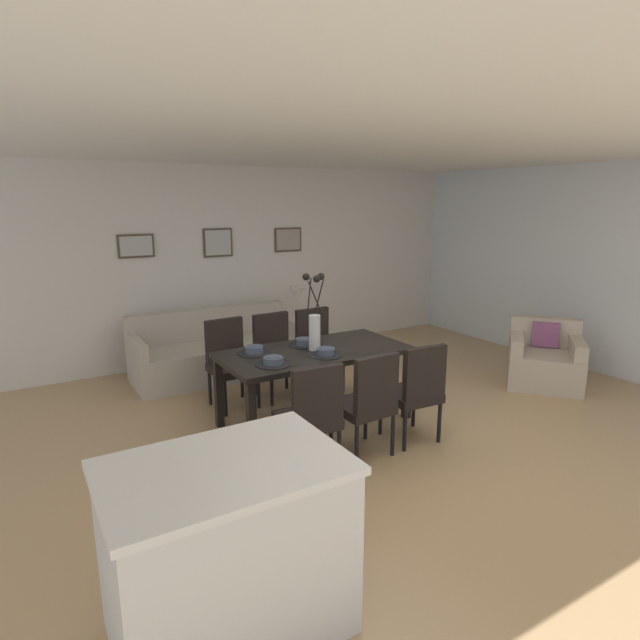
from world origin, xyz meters
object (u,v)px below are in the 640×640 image
Objects in this scene: dining_chair_far_right at (276,351)px; framed_picture_left at (136,246)px; sofa at (217,353)px; side_table at (297,343)px; dining_chair_far_left at (368,400)px; bowl_near_right at (254,349)px; armchair at (544,360)px; dining_table at (315,358)px; framed_picture_center at (218,243)px; dining_chair_mid_right at (317,345)px; bowl_far_left at (326,351)px; dining_chair_near_left at (311,413)px; dining_chair_near_right at (230,358)px; centerpiece_vase at (315,321)px; table_lamp at (297,297)px; dining_chair_mid_left at (416,388)px; framed_picture_right at (288,240)px; bowl_far_right at (304,341)px; bowl_near_left at (273,360)px.

framed_picture_left is (-1.06, 1.67, 1.09)m from dining_chair_far_right.
sofa is 3.95× the size of side_table.
dining_chair_far_left is 0.45× the size of sofa.
bowl_near_right is 0.15× the size of armchair.
framed_picture_center is (-0.00, 2.53, 0.93)m from dining_table.
bowl_far_left is at bearing -116.86° from dining_chair_mid_right.
side_table is (1.33, 2.67, -0.25)m from dining_chair_near_left.
bowl_near_right is 1.76m from sofa.
dining_chair_near_right and dining_chair_mid_right have the same top height.
bowl_near_right is 2.52m from framed_picture_left.
centerpiece_vase is 4.32× the size of bowl_near_right.
dining_chair_mid_left is at bearing -95.41° from table_lamp.
dining_chair_far_left is 1.80× the size of table_lamp.
framed_picture_center reaches higher than table_lamp.
centerpiece_vase is 4.32× the size of bowl_far_left.
framed_picture_right reaches higher than table_lamp.
dining_chair_mid_left is (1.07, -0.01, 0.00)m from dining_chair_near_left.
bowl_far_right is (-0.00, 0.20, -0.24)m from centerpiece_vase.
dining_table is 1.96× the size of dining_chair_mid_left.
framed_picture_left reaches higher than dining_table.
table_lamp is at bearing -20.50° from framed_picture_left.
dining_chair_near_right is 5.41× the size of bowl_near_left.
bowl_near_right is 2.12m from table_lamp.
bowl_far_left is 0.40m from bowl_far_right.
armchair reaches higher than side_table.
dining_chair_mid_right reaches higher than bowl_far_left.
dining_chair_near_right is at bearing 121.74° from dining_table.
table_lamp reaches higher than bowl_near_right.
bowl_far_right reaches higher than armchair.
centerpiece_vase is at bearing 123.52° from dining_chair_mid_left.
table_lamp is (1.34, 0.97, 0.38)m from dining_chair_near_right.
bowl_near_left reaches higher than sofa.
dining_table is 2.02m from table_lamp.
table_lamp reaches higher than side_table.
bowl_far_left is 3.04m from framed_picture_right.
framed_picture_center reaches higher than dining_chair_far_left.
dining_chair_far_left is at bearing -82.94° from sofa.
armchair is 2.67× the size of framed_picture_right.
dining_chair_mid_left is at bearing -56.39° from dining_table.
bowl_near_left is 0.15× the size of armchair.
framed_picture_left is (-0.74, 0.66, 1.32)m from sofa.
framed_picture_left reaches higher than dining_chair_far_right.
bowl_near_right is at bearing 169.27° from armchair.
framed_picture_center is at bearing 134.24° from armchair.
centerpiece_vase is at bearing -90.21° from dining_chair_far_right.
dining_table is 3.46× the size of side_table.
dining_chair_far_left reaches higher than dining_table.
bowl_far_left is at bearing -111.08° from framed_picture_right.
dining_chair_mid_right is (1.05, 1.67, 0.00)m from dining_chair_near_left.
dining_chair_near_left is at bearing -129.65° from bowl_far_left.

